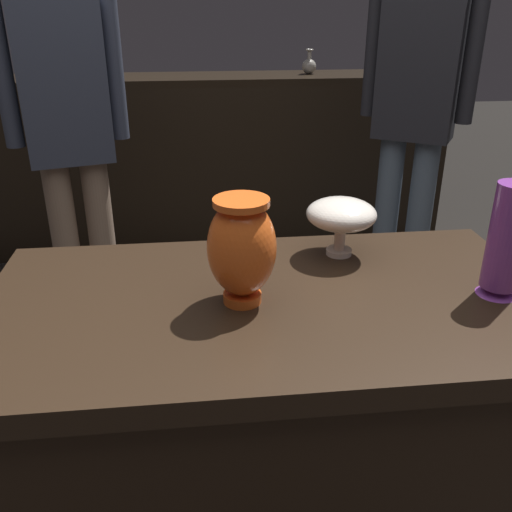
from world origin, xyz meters
TOP-DOWN VIEW (x-y plane):
  - display_plinth at (0.00, 0.00)m, footprint 1.20×0.64m
  - back_display_shelf at (0.00, 2.20)m, footprint 2.60×0.40m
  - vase_centerpiece at (-0.06, -0.01)m, footprint 0.14×0.14m
  - vase_tall_behind at (0.48, -0.04)m, footprint 0.09×0.09m
  - vase_left_accent at (0.20, 0.20)m, footprint 0.17×0.17m
  - shelf_vase_far_right at (1.04, 2.20)m, footprint 0.09×0.09m
  - shelf_vase_right at (0.52, 2.21)m, footprint 0.08×0.08m
  - visitor_near_left at (-0.63, 1.25)m, footprint 0.46×0.26m
  - visitor_near_right at (0.80, 1.30)m, footprint 0.41×0.32m

SIDE VIEW (x-z plane):
  - display_plinth at x=0.00m, z-range 0.00..0.80m
  - back_display_shelf at x=0.00m, z-range 0.00..0.99m
  - vase_left_accent at x=0.20m, z-range 0.83..0.97m
  - vase_tall_behind at x=0.48m, z-range 0.80..1.04m
  - vase_centerpiece at x=-0.06m, z-range 0.81..1.03m
  - visitor_near_left at x=-0.63m, z-range 0.14..1.71m
  - visitor_near_right at x=0.80m, z-range 0.15..1.82m
  - shelf_vase_right at x=0.52m, z-range 0.97..1.10m
  - shelf_vase_far_right at x=1.04m, z-range 0.95..1.14m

